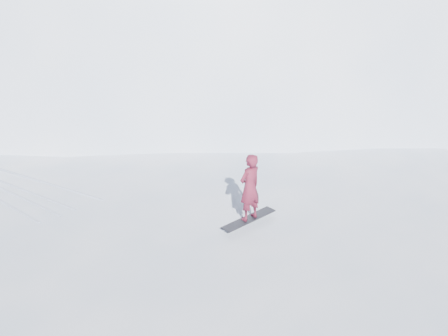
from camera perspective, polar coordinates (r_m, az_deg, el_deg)
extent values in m
plane|color=white|center=(13.46, -8.54, -16.94)|extent=(400.00, 400.00, 0.00)
ellipsoid|color=white|center=(15.98, -11.22, -9.96)|extent=(36.00, 28.00, 4.80)
ellipsoid|color=white|center=(45.08, -2.11, 12.12)|extent=(60.00, 56.00, 56.00)
ellipsoid|color=white|center=(33.81, -12.09, 7.88)|extent=(28.00, 24.00, 18.00)
ellipsoid|color=white|center=(14.53, 15.86, -14.22)|extent=(5.00, 4.50, 0.70)
ellipsoid|color=white|center=(19.72, 2.65, -2.77)|extent=(4.00, 3.60, 0.60)
cube|color=black|center=(12.80, 2.88, -5.83)|extent=(1.69, 0.39, 0.03)
imported|color=maroon|center=(12.39, 2.96, -2.22)|extent=(0.66, 0.45, 1.76)
cube|color=silver|center=(16.06, -23.58, -1.58)|extent=(1.77, 5.77, 0.04)
cube|color=silver|center=(16.22, -21.42, -0.99)|extent=(2.12, 5.65, 0.04)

